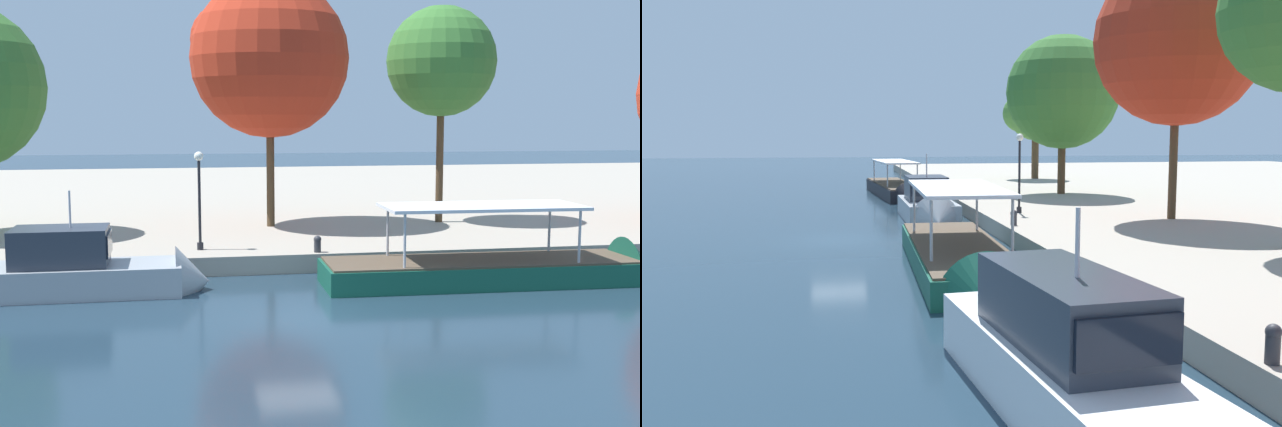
{
  "view_description": "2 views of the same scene",
  "coord_description": "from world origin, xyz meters",
  "views": [
    {
      "loc": [
        -3.75,
        -24.26,
        6.38
      ],
      "look_at": [
        2.31,
        8.58,
        2.29
      ],
      "focal_mm": 45.23,
      "sensor_mm": 36.0,
      "label": 1
    },
    {
      "loc": [
        32.08,
        0.04,
        4.93
      ],
      "look_at": [
        3.28,
        5.22,
        1.5
      ],
      "focal_mm": 38.86,
      "sensor_mm": 36.0,
      "label": 2
    }
  ],
  "objects": [
    {
      "name": "mooring_bollard_1",
      "position": [
        21.19,
        7.68,
        1.18
      ],
      "size": [
        0.29,
        0.29,
        0.74
      ],
      "color": "#2D2D33",
      "rests_on": "dock_promenade"
    },
    {
      "name": "tree_5",
      "position": [
        -13.56,
        15.16,
        7.7
      ],
      "size": [
        7.81,
        7.63,
        10.68
      ],
      "color": "#4C3823",
      "rests_on": "dock_promenade"
    },
    {
      "name": "tree_2",
      "position": [
        1.13,
        16.15,
        9.35
      ],
      "size": [
        7.88,
        7.88,
        12.34
      ],
      "color": "#4C3823",
      "rests_on": "dock_promenade"
    },
    {
      "name": "tour_boat_2",
      "position": [
        8.84,
        4.22,
        0.35
      ],
      "size": [
        13.35,
        3.57,
        4.26
      ],
      "rotation": [
        0.0,
        0.0,
        -0.03
      ],
      "color": "#14513D",
      "rests_on": "ground_plane"
    },
    {
      "name": "tree_3",
      "position": [
        -28.7,
        17.37,
        6.71
      ],
      "size": [
        5.09,
        5.33,
        8.43
      ],
      "color": "#4C3823",
      "rests_on": "dock_promenade"
    },
    {
      "name": "tour_boat_0",
      "position": [
        -21.57,
        4.53,
        0.37
      ],
      "size": [
        14.96,
        3.85,
        3.74
      ],
      "rotation": [
        0.0,
        0.0,
        0.08
      ],
      "color": "black",
      "rests_on": "ground_plane"
    },
    {
      "name": "motor_yacht_3",
      "position": [
        21.98,
        3.97,
        0.72
      ],
      "size": [
        11.06,
        3.17,
        4.38
      ],
      "rotation": [
        0.0,
        0.0,
        0.09
      ],
      "color": "white",
      "rests_on": "ground_plane"
    },
    {
      "name": "mooring_bollard_0",
      "position": [
        2.06,
        7.81,
        1.15
      ],
      "size": [
        0.32,
        0.32,
        0.69
      ],
      "color": "#2D2D33",
      "rests_on": "dock_promenade"
    },
    {
      "name": "lamp_post",
      "position": [
        -2.64,
        9.31,
        3.25
      ],
      "size": [
        0.38,
        0.38,
        4.1
      ],
      "color": "black",
      "rests_on": "dock_promenade"
    },
    {
      "name": "motor_yacht_1",
      "position": [
        -6.55,
        5.07,
        0.66
      ],
      "size": [
        8.31,
        2.8,
        4.72
      ],
      "rotation": [
        0.0,
        0.0,
        -0.0
      ],
      "color": "#9EA3A8",
      "rests_on": "ground_plane"
    },
    {
      "name": "ground_plane",
      "position": [
        0.0,
        0.0,
        0.0
      ],
      "size": [
        220.0,
        220.0,
        0.0
      ],
      "primitive_type": "plane",
      "color": "#1E3342"
    }
  ]
}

